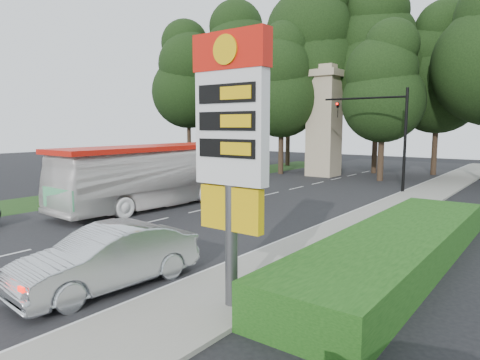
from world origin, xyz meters
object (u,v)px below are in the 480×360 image
Objects in this scene: monument at (324,121)px; sedan_silver at (107,258)px; transit_bus at (158,176)px; streetlight_signs at (227,128)px; gas_station_pylon at (231,134)px; traffic_signal_mast at (386,125)px.

monument is 1.86× the size of sedan_silver.
transit_bus is 12.79m from sedan_silver.
gas_station_pylon is at bearing -51.04° from streetlight_signs.
transit_bus reaches higher than sedan_silver.
monument is at bearing 142.00° from traffic_signal_mast.
streetlight_signs is at bearing 125.67° from sedan_silver.
monument is (-7.68, 6.00, 0.43)m from traffic_signal_mast.
streetlight_signs is 24.73m from sedan_silver.
transit_bus is (4.07, -11.47, -2.68)m from streetlight_signs.
gas_station_pylon reaches higher than sedan_silver.
streetlight_signs is at bearing 128.96° from gas_station_pylon.
gas_station_pylon is 25.74m from streetlight_signs.
monument is 0.79× the size of transit_bus.
streetlight_signs reaches higher than transit_bus.
sedan_silver is at bearing -46.49° from transit_bus.
transit_bus is at bearing -92.71° from monument.
gas_station_pylon is at bearing 20.62° from sedan_silver.
gas_station_pylon is 0.86× the size of streetlight_signs.
transit_bus is (-12.12, 8.55, -2.68)m from gas_station_pylon.
monument is (4.99, 7.99, 0.67)m from streetlight_signs.
monument is 30.29m from sedan_silver.
traffic_signal_mast is 9.76m from monument.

